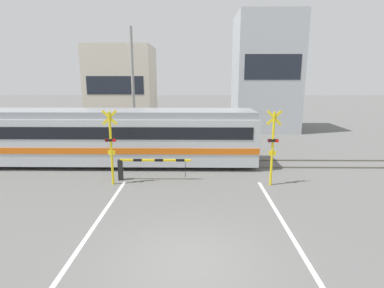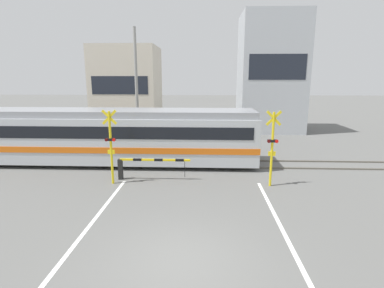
# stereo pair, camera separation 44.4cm
# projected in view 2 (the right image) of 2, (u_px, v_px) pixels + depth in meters

# --- Properties ---
(ground_plane) EXTENTS (160.00, 160.00, 0.00)m
(ground_plane) POSITION_uv_depth(u_px,v_px,m) (180.00, 262.00, 8.00)
(ground_plane) COLOR #60605E
(rail_track_near) EXTENTS (50.00, 0.10, 0.08)m
(rail_track_near) POSITION_uv_depth(u_px,v_px,m) (193.00, 167.00, 16.41)
(rail_track_near) COLOR #5B564C
(rail_track_near) RESTS_ON ground_plane
(rail_track_far) EXTENTS (50.00, 0.10, 0.08)m
(rail_track_far) POSITION_uv_depth(u_px,v_px,m) (194.00, 160.00, 17.81)
(rail_track_far) COLOR #5B564C
(rail_track_far) RESTS_ON ground_plane
(road_stripe_left) EXTENTS (0.14, 10.26, 0.01)m
(road_stripe_left) POSITION_uv_depth(u_px,v_px,m) (81.00, 237.00, 9.23)
(road_stripe_left) COLOR white
(road_stripe_left) RESTS_ON ground_plane
(road_stripe_right) EXTENTS (0.14, 10.26, 0.01)m
(road_stripe_right) POSITION_uv_depth(u_px,v_px,m) (289.00, 242.00, 8.96)
(road_stripe_right) COLOR white
(road_stripe_right) RESTS_ON ground_plane
(commuter_train) EXTENTS (17.92, 3.00, 3.08)m
(commuter_train) POSITION_uv_depth(u_px,v_px,m) (97.00, 135.00, 16.99)
(commuter_train) COLOR #B7BCC1
(commuter_train) RESTS_ON ground_plane
(crossing_barrier_near) EXTENTS (3.48, 0.20, 1.04)m
(crossing_barrier_near) POSITION_uv_depth(u_px,v_px,m) (139.00, 165.00, 14.34)
(crossing_barrier_near) COLOR black
(crossing_barrier_near) RESTS_ON ground_plane
(crossing_barrier_far) EXTENTS (3.48, 0.20, 1.04)m
(crossing_barrier_far) POSITION_uv_depth(u_px,v_px,m) (234.00, 141.00, 19.76)
(crossing_barrier_far) COLOR black
(crossing_barrier_far) RESTS_ON ground_plane
(crossing_signal_left) EXTENTS (0.68, 0.15, 3.44)m
(crossing_signal_left) POSITION_uv_depth(u_px,v_px,m) (111.00, 144.00, 13.54)
(crossing_signal_left) COLOR yellow
(crossing_signal_left) RESTS_ON ground_plane
(crossing_signal_right) EXTENTS (0.68, 0.15, 3.44)m
(crossing_signal_right) POSITION_uv_depth(u_px,v_px,m) (272.00, 145.00, 13.23)
(crossing_signal_right) COLOR yellow
(crossing_signal_right) RESTS_ON ground_plane
(pedestrian) EXTENTS (0.38, 0.22, 1.70)m
(pedestrian) POSITION_uv_depth(u_px,v_px,m) (209.00, 130.00, 22.41)
(pedestrian) COLOR brown
(pedestrian) RESTS_ON ground_plane
(building_left_of_street) EXTENTS (5.78, 5.17, 7.64)m
(building_left_of_street) POSITION_uv_depth(u_px,v_px,m) (128.00, 89.00, 28.06)
(building_left_of_street) COLOR beige
(building_left_of_street) RESTS_ON ground_plane
(building_right_of_street) EXTENTS (5.59, 5.17, 10.36)m
(building_right_of_street) POSITION_uv_depth(u_px,v_px,m) (271.00, 74.00, 27.20)
(building_right_of_street) COLOR #B2B7BC
(building_right_of_street) RESTS_ON ground_plane
(utility_pole_streetside) EXTENTS (0.22, 0.22, 8.33)m
(utility_pole_streetside) POSITION_uv_depth(u_px,v_px,m) (137.00, 87.00, 21.76)
(utility_pole_streetside) COLOR gray
(utility_pole_streetside) RESTS_ON ground_plane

